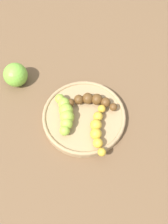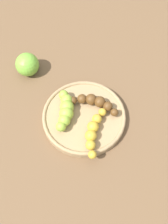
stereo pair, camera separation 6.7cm
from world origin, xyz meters
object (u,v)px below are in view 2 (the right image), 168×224
at_px(banana_overripe, 95,102).
at_px(banana_spotted, 93,132).
at_px(apple_green, 27,65).
at_px(banana_green, 65,110).
at_px(fruit_bowl, 84,117).

relative_size(banana_overripe, banana_spotted, 1.00).
xyz_separation_m(banana_spotted, apple_green, (-0.05, -0.28, 0.00)).
height_order(banana_overripe, apple_green, apple_green).
relative_size(banana_spotted, apple_green, 1.90).
distance_m(banana_spotted, apple_green, 0.28).
bearing_deg(banana_green, banana_spotted, -37.36).
height_order(banana_overripe, banana_green, banana_green).
height_order(fruit_bowl, banana_spotted, banana_spotted).
bearing_deg(fruit_bowl, banana_spotted, 62.09).
bearing_deg(banana_spotted, fruit_bowl, -52.57).
height_order(banana_green, banana_spotted, banana_green).
xyz_separation_m(fruit_bowl, banana_overripe, (-0.04, 0.00, 0.02)).
relative_size(banana_overripe, banana_green, 1.26).
distance_m(fruit_bowl, apple_green, 0.23).
height_order(banana_green, apple_green, apple_green).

